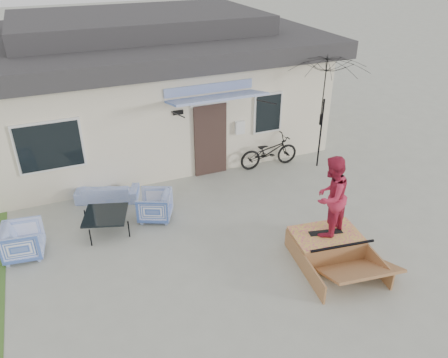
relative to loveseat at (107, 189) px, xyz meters
name	(u,v)px	position (x,y,z in m)	size (l,w,h in m)	color
ground	(245,277)	(2.04, -4.13, -0.31)	(90.00, 90.00, 0.00)	#9C9D8F
house	(143,80)	(2.04, 3.86, 1.63)	(10.80, 8.49, 4.10)	beige
loveseat	(107,189)	(0.00, 0.00, 0.00)	(1.60, 0.47, 0.62)	#355BB9
armchair_left	(23,239)	(-2.05, -1.65, 0.10)	(0.80, 0.75, 0.82)	#355BB9
armchair_right	(154,204)	(0.92, -1.34, 0.08)	(0.76, 0.71, 0.78)	#355BB9
coffee_table	(107,223)	(-0.26, -1.44, -0.08)	(0.96, 0.96, 0.47)	black
bicycle	(269,148)	(4.80, 0.07, 0.27)	(0.64, 1.84, 1.17)	black
patio_umbrella	(323,111)	(6.17, -0.48, 1.44)	(2.58, 2.45, 2.20)	black
skate_ramp	(325,243)	(3.99, -4.08, -0.07)	(1.44, 1.93, 0.48)	#956238
skateboard	(326,232)	(4.00, -4.03, 0.19)	(0.73, 0.18, 0.05)	black
skater	(331,196)	(4.00, -4.03, 1.11)	(0.87, 0.68, 1.79)	#B2233F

